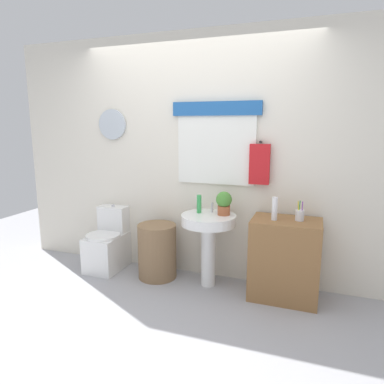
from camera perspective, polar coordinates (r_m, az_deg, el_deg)
The scene contains 11 objects.
ground_plane at distance 3.13m, azimuth -6.79°, elevation -20.79°, with size 8.00×8.00×0.00m, color #A3A3A8.
back_wall at distance 3.74m, azimuth 0.72°, elevation 5.76°, with size 4.40×0.18×2.60m.
toilet at distance 4.16m, azimuth -13.74°, elevation -8.48°, with size 0.38×0.51×0.73m.
laundry_hamper at distance 3.83m, azimuth -5.80°, elevation -9.70°, with size 0.42×0.42×0.60m, color #846647.
pedestal_sink at distance 3.53m, azimuth 2.77°, elevation -6.53°, with size 0.56×0.56×0.76m.
faucet at distance 3.58m, azimuth 3.37°, elevation -2.59°, with size 0.03×0.03×0.10m, color silver.
wooden_cabinet at distance 3.46m, azimuth 15.11°, elevation -10.70°, with size 0.64×0.44×0.78m, color olive.
soap_bottle at distance 3.54m, azimuth 1.19°, elevation -2.00°, with size 0.05×0.05×0.19m, color green.
potted_plant at distance 3.47m, azimuth 5.32°, elevation -1.72°, with size 0.16×0.16×0.24m.
lotion_bottle at distance 3.28m, azimuth 13.54°, elevation -2.70°, with size 0.05×0.05×0.22m, color white.
toothbrush_cup at distance 3.34m, azimuth 17.43°, elevation -3.65°, with size 0.08×0.08×0.19m.
Camera 1 is at (1.22, -2.37, 1.65)m, focal length 32.15 mm.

